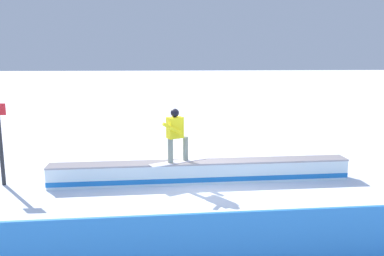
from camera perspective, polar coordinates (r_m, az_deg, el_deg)
The scene contains 5 objects.
ground_plane at distance 10.93m, azimuth 1.29°, elevation -7.62°, with size 120.00×120.00×0.00m, color white.
grind_box at distance 10.85m, azimuth 1.29°, elevation -6.30°, with size 7.97×0.91×0.58m.
snowboarder at distance 10.49m, azimuth -2.30°, elevation -0.80°, with size 1.55×0.99×1.42m.
safety_fence at distance 6.47m, azimuth 4.83°, elevation -16.11°, with size 13.69×0.06×1.07m, color #3084DE.
trail_marker at distance 11.50m, azimuth -25.38°, elevation -1.82°, with size 0.40×0.10×2.15m.
Camera 1 is at (0.87, 10.33, 3.47)m, focal length 37.87 mm.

